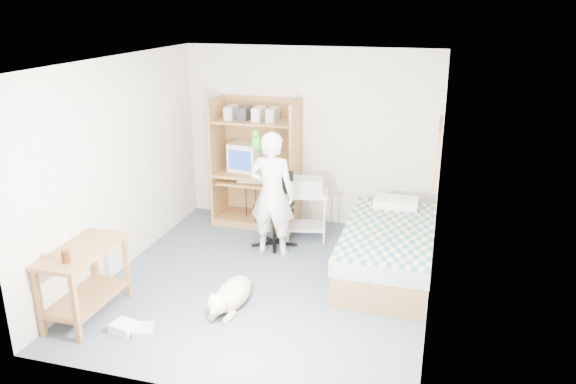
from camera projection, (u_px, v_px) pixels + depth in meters
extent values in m
plane|color=#464E5F|center=(268.00, 281.00, 6.49)|extent=(4.00, 4.00, 0.00)
cube|color=beige|center=(310.00, 137.00, 7.91)|extent=(3.60, 0.02, 2.50)
cube|color=beige|center=(437.00, 193.00, 5.63)|extent=(0.02, 4.00, 2.50)
cube|color=beige|center=(120.00, 166.00, 6.55)|extent=(0.02, 4.00, 2.50)
cube|color=white|center=(265.00, 61.00, 5.68)|extent=(3.60, 4.00, 0.02)
cube|color=olive|center=(218.00, 160.00, 8.08)|extent=(0.04, 0.60, 1.80)
cube|color=olive|center=(296.00, 166.00, 7.78)|extent=(0.04, 0.60, 1.80)
cube|color=olive|center=(263.00, 158.00, 8.19)|extent=(1.20, 0.02, 1.80)
cube|color=olive|center=(256.00, 174.00, 7.98)|extent=(1.12, 0.60, 0.04)
cube|color=olive|center=(255.00, 182.00, 7.94)|extent=(1.00, 0.50, 0.03)
cube|color=olive|center=(255.00, 121.00, 7.73)|extent=(1.12, 0.55, 0.03)
cube|color=olive|center=(257.00, 219.00, 8.20)|extent=(1.12, 0.60, 0.10)
cube|color=brown|center=(387.00, 259.00, 6.65)|extent=(1.00, 2.00, 0.36)
cube|color=#2E6B7B|center=(389.00, 237.00, 6.56)|extent=(1.02, 2.02, 0.20)
cube|color=white|center=(396.00, 203.00, 7.24)|extent=(0.55, 0.35, 0.12)
cube|color=brown|center=(81.00, 251.00, 5.56)|extent=(0.50, 1.00, 0.04)
cube|color=brown|center=(39.00, 304.00, 5.32)|extent=(0.05, 0.05, 0.70)
cube|color=brown|center=(76.00, 310.00, 5.22)|extent=(0.05, 0.05, 0.70)
cube|color=brown|center=(95.00, 263.00, 6.14)|extent=(0.05, 0.05, 0.70)
cube|color=brown|center=(127.00, 268.00, 6.04)|extent=(0.05, 0.05, 0.70)
cube|color=brown|center=(88.00, 298.00, 5.73)|extent=(0.46, 0.92, 0.03)
cube|color=olive|center=(439.00, 151.00, 6.39)|extent=(0.03, 0.90, 0.60)
cube|color=brown|center=(441.00, 125.00, 6.29)|extent=(0.04, 0.94, 0.04)
cube|color=brown|center=(436.00, 177.00, 6.49)|extent=(0.04, 0.94, 0.04)
cylinder|color=black|center=(275.00, 242.00, 7.45)|extent=(0.54, 0.54, 0.05)
cylinder|color=black|center=(274.00, 230.00, 7.39)|extent=(0.05, 0.05, 0.36)
cube|color=black|center=(274.00, 215.00, 7.32)|extent=(0.42, 0.42, 0.07)
cube|color=black|center=(279.00, 189.00, 7.42)|extent=(0.38, 0.06, 0.50)
cube|color=black|center=(258.00, 204.00, 7.34)|extent=(0.04, 0.27, 0.04)
cube|color=black|center=(291.00, 207.00, 7.22)|extent=(0.04, 0.27, 0.04)
imported|color=white|center=(272.00, 194.00, 6.96)|extent=(0.59, 0.39, 1.60)
ellipsoid|color=#1A8413|center=(256.00, 142.00, 6.82)|extent=(0.12, 0.12, 0.19)
sphere|color=#1A8413|center=(255.00, 134.00, 6.75)|extent=(0.08, 0.08, 0.08)
cone|color=#EA4F14|center=(254.00, 134.00, 6.71)|extent=(0.03, 0.04, 0.03)
cylinder|color=#1A8413|center=(258.00, 150.00, 6.90)|extent=(0.03, 0.13, 0.11)
ellipsoid|color=beige|center=(233.00, 293.00, 5.93)|extent=(0.35, 0.66, 0.29)
sphere|color=beige|center=(218.00, 304.00, 5.59)|extent=(0.21, 0.21, 0.21)
cone|color=beige|center=(212.00, 295.00, 5.56)|extent=(0.06, 0.06, 0.08)
cone|color=beige|center=(221.00, 297.00, 5.53)|extent=(0.06, 0.06, 0.08)
ellipsoid|color=beige|center=(214.00, 311.00, 5.53)|extent=(0.08, 0.12, 0.07)
cylinder|color=beige|center=(247.00, 284.00, 6.25)|extent=(0.07, 0.21, 0.10)
cube|color=silver|center=(307.00, 193.00, 7.49)|extent=(0.63, 0.54, 0.04)
cube|color=silver|center=(306.00, 226.00, 7.65)|extent=(0.58, 0.49, 0.03)
cylinder|color=silver|center=(286.00, 218.00, 7.49)|extent=(0.03, 0.03, 0.64)
cylinder|color=silver|center=(321.00, 222.00, 7.36)|extent=(0.03, 0.03, 0.64)
cylinder|color=silver|center=(293.00, 209.00, 7.83)|extent=(0.03, 0.03, 0.64)
cylinder|color=silver|center=(327.00, 212.00, 7.71)|extent=(0.03, 0.03, 0.64)
cube|color=#B8B8B3|center=(307.00, 185.00, 7.46)|extent=(0.47, 0.39, 0.18)
cube|color=beige|center=(248.00, 156.00, 7.98)|extent=(0.50, 0.51, 0.41)
cube|color=navy|center=(240.00, 160.00, 7.79)|extent=(0.34, 0.07, 0.28)
cube|color=beige|center=(254.00, 181.00, 7.89)|extent=(0.46, 0.20, 0.03)
cylinder|color=gold|center=(278.00, 171.00, 7.82)|extent=(0.08, 0.08, 0.12)
cylinder|color=#401F0A|center=(66.00, 256.00, 5.25)|extent=(0.08, 0.08, 0.12)
cube|color=white|center=(125.00, 328.00, 5.48)|extent=(0.29, 0.25, 0.10)
cube|color=#A6A6A2|center=(144.00, 331.00, 5.45)|extent=(0.23, 0.26, 0.08)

